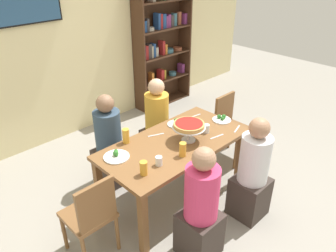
{
  "coord_description": "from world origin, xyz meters",
  "views": [
    {
      "loc": [
        -2.08,
        -2.03,
        2.53
      ],
      "look_at": [
        0.0,
        0.1,
        0.89
      ],
      "focal_mm": 34.91,
      "sensor_mm": 36.0,
      "label": 1
    }
  ],
  "objects": [
    {
      "name": "bookshelf",
      "position": [
        1.71,
        2.01,
        1.15
      ],
      "size": [
        1.1,
        0.3,
        2.21
      ],
      "color": "#422819",
      "rests_on": "ground_plane"
    },
    {
      "name": "cutlery_knife_near",
      "position": [
        -0.05,
        0.24,
        0.74
      ],
      "size": [
        0.17,
        0.08,
        0.0
      ],
      "primitive_type": "cube",
      "rotation": [
        0.0,
        0.0,
        2.75
      ],
      "color": "silver",
      "rests_on": "dining_table"
    },
    {
      "name": "diner_far_right",
      "position": [
        0.38,
        0.69,
        0.49
      ],
      "size": [
        0.34,
        0.34,
        1.15
      ],
      "rotation": [
        0.0,
        0.0,
        -1.57
      ],
      "color": "#382D28",
      "rests_on": "ground_plane"
    },
    {
      "name": "cutlery_knife_far",
      "position": [
        0.59,
        0.25,
        0.74
      ],
      "size": [
        0.18,
        0.04,
        0.0
      ],
      "primitive_type": "cube",
      "rotation": [
        0.0,
        0.0,
        2.99
      ],
      "color": "silver",
      "rests_on": "dining_table"
    },
    {
      "name": "rear_partition",
      "position": [
        0.0,
        2.2,
        1.4
      ],
      "size": [
        8.0,
        0.12,
        2.8
      ],
      "primitive_type": "cube",
      "color": "beige",
      "rests_on": "ground_plane"
    },
    {
      "name": "beer_glass_amber_short",
      "position": [
        -0.13,
        -0.23,
        0.81
      ],
      "size": [
        0.07,
        0.07,
        0.14
      ],
      "primitive_type": "cylinder",
      "color": "gold",
      "rests_on": "dining_table"
    },
    {
      "name": "beer_glass_amber_tall",
      "position": [
        -0.59,
        -0.2,
        0.81
      ],
      "size": [
        0.07,
        0.07,
        0.14
      ],
      "primitive_type": "cylinder",
      "color": "gold",
      "rests_on": "dining_table"
    },
    {
      "name": "beer_glass_amber_spare",
      "position": [
        -0.37,
        0.35,
        0.82
      ],
      "size": [
        0.07,
        0.07,
        0.16
      ],
      "primitive_type": "cylinder",
      "color": "gold",
      "rests_on": "dining_table"
    },
    {
      "name": "diner_far_left",
      "position": [
        -0.34,
        0.72,
        0.49
      ],
      "size": [
        0.34,
        0.34,
        1.15
      ],
      "rotation": [
        0.0,
        0.0,
        -1.57
      ],
      "color": "#382D28",
      "rests_on": "ground_plane"
    },
    {
      "name": "diner_near_right",
      "position": [
        0.38,
        -0.73,
        0.49
      ],
      "size": [
        0.34,
        0.34,
        1.15
      ],
      "rotation": [
        0.0,
        0.0,
        1.57
      ],
      "color": "#382D28",
      "rests_on": "ground_plane"
    },
    {
      "name": "cutlery_fork_near",
      "position": [
        0.69,
        -0.3,
        0.74
      ],
      "size": [
        0.18,
        0.07,
        0.0
      ],
      "primitive_type": "cube",
      "rotation": [
        0.0,
        0.0,
        0.31
      ],
      "color": "silver",
      "rests_on": "dining_table"
    },
    {
      "name": "salad_plate_far_diner",
      "position": [
        0.28,
        0.25,
        0.76
      ],
      "size": [
        0.2,
        0.2,
        0.07
      ],
      "color": "white",
      "rests_on": "dining_table"
    },
    {
      "name": "chair_head_east",
      "position": [
        1.13,
        0.09,
        0.49
      ],
      "size": [
        0.4,
        0.4,
        0.87
      ],
      "rotation": [
        0.0,
        0.0,
        3.14
      ],
      "color": "brown",
      "rests_on": "ground_plane"
    },
    {
      "name": "water_glass_clear_near",
      "position": [
        0.39,
        -0.1,
        0.79
      ],
      "size": [
        0.07,
        0.07,
        0.1
      ],
      "primitive_type": "cylinder",
      "color": "white",
      "rests_on": "dining_table"
    },
    {
      "name": "cutlery_fork_far",
      "position": [
        0.4,
        -0.24,
        0.74
      ],
      "size": [
        0.18,
        0.05,
        0.0
      ],
      "primitive_type": "cube",
      "rotation": [
        0.0,
        0.0,
        -0.2
      ],
      "color": "silver",
      "rests_on": "dining_table"
    },
    {
      "name": "chair_head_west",
      "position": [
        -1.08,
        -0.04,
        0.49
      ],
      "size": [
        0.4,
        0.4,
        0.87
      ],
      "color": "brown",
      "rests_on": "ground_plane"
    },
    {
      "name": "deep_dish_pizza_stand",
      "position": [
        0.13,
        -0.08,
        0.91
      ],
      "size": [
        0.35,
        0.35,
        0.21
      ],
      "color": "silver",
      "rests_on": "dining_table"
    },
    {
      "name": "dining_table",
      "position": [
        0.0,
        0.0,
        0.64
      ],
      "size": [
        1.62,
        0.81,
        0.74
      ],
      "color": "brown",
      "rests_on": "ground_plane"
    },
    {
      "name": "water_glass_clear_far",
      "position": [
        -0.4,
        -0.19,
        0.79
      ],
      "size": [
        0.07,
        0.07,
        0.09
      ],
      "primitive_type": "cylinder",
      "color": "white",
      "rests_on": "dining_table"
    },
    {
      "name": "ground_plane",
      "position": [
        0.0,
        0.0,
        0.0
      ],
      "size": [
        12.0,
        12.0,
        0.0
      ],
      "primitive_type": "plane",
      "color": "gray"
    },
    {
      "name": "salad_plate_spare",
      "position": [
        0.74,
        -0.05,
        0.76
      ],
      "size": [
        0.22,
        0.22,
        0.07
      ],
      "color": "white",
      "rests_on": "dining_table"
    },
    {
      "name": "diner_near_left",
      "position": [
        -0.38,
        -0.69,
        0.49
      ],
      "size": [
        0.34,
        0.34,
        1.15
      ],
      "rotation": [
        0.0,
        0.0,
        1.57
      ],
      "color": "#382D28",
      "rests_on": "ground_plane"
    },
    {
      "name": "salad_plate_near_diner",
      "position": [
        -0.6,
        0.2,
        0.75
      ],
      "size": [
        0.25,
        0.25,
        0.07
      ],
      "color": "white",
      "rests_on": "dining_table"
    }
  ]
}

